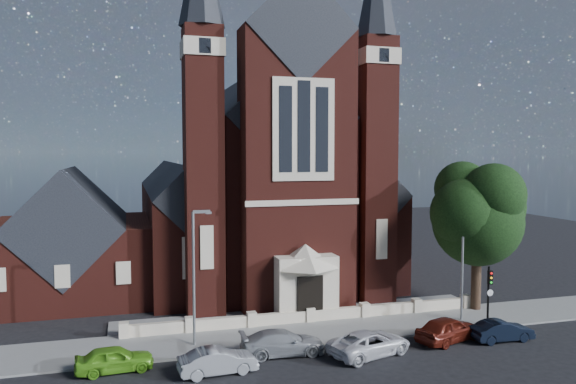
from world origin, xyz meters
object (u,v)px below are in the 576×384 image
parish_hall (70,247)px  car_navy (502,331)px  traffic_signal (489,288)px  car_lime_van (115,359)px  street_lamp_right (464,254)px  car_dark_red (448,329)px  street_lamp_left (195,270)px  car_silver_a (218,361)px  car_silver_b (283,343)px  church (255,187)px  street_tree (481,215)px  car_white_suv (370,343)px

parish_hall → car_navy: parish_hall is taller
traffic_signal → car_lime_van: 23.56m
parish_hall → traffic_signal: size_ratio=3.05×
street_lamp_right → car_dark_red: bearing=-133.7°
car_dark_red → car_navy: 3.30m
street_lamp_left → car_silver_a: bearing=-82.4°
car_silver_b → car_dark_red: (10.22, -0.67, 0.07)m
church → car_dark_red: 24.51m
church → traffic_signal: church is taller
car_lime_van → car_dark_red: bearing=-96.9°
street_tree → car_navy: 9.01m
car_silver_b → car_navy: size_ratio=1.25×
church → street_lamp_left: (-7.91, -18.94, -3.59)m
traffic_signal → car_lime_van: bearing=-177.4°
church → street_lamp_right: bearing=-62.0°
car_dark_red → car_silver_a: bearing=74.7°
street_tree → car_silver_a: size_ratio=2.63×
car_lime_van → car_navy: bearing=-98.6°
car_silver_a → car_silver_b: 4.32m
street_lamp_left → street_lamp_right: same height
street_tree → car_navy: (-2.54, -5.89, -6.32)m
car_silver_a → car_navy: bearing=-93.9°
traffic_signal → car_dark_red: traffic_signal is taller
street_lamp_left → car_lime_van: bearing=-149.7°
car_white_suv → car_dark_red: 5.57m
street_tree → street_lamp_right: bearing=-145.7°
car_silver_a → car_white_suv: bearing=-92.9°
traffic_signal → car_lime_van: traffic_signal is taller
parish_hall → car_white_suv: parish_hall is taller
car_silver_a → street_tree: bearing=-77.6°
traffic_signal → car_white_suv: 10.17m
street_tree → car_lime_van: bearing=-170.1°
parish_hall → street_lamp_left: (8.09, -14.00, 0.59)m
car_silver_a → car_dark_red: bearing=-90.5°
street_lamp_right → car_silver_a: bearing=-165.7°
street_tree → car_white_suv: street_tree is taller
church → car_lime_van: church is taller
street_tree → traffic_signal: size_ratio=2.67×
parish_hall → car_lime_van: 17.35m
car_white_suv → car_navy: size_ratio=1.30×
car_lime_van → car_dark_red: size_ratio=0.88×
church → car_lime_van: bearing=-120.0°
parish_hall → car_silver_b: 21.22m
street_tree → car_silver_a: street_tree is taller
parish_hall → car_dark_red: size_ratio=2.70×
parish_hall → car_navy: 31.96m
street_lamp_left → car_lime_van: 6.56m
church → car_lime_van: 26.04m
parish_hall → car_navy: (26.06, -18.18, -3.38)m
street_lamp_left → street_lamp_right: bearing=0.0°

